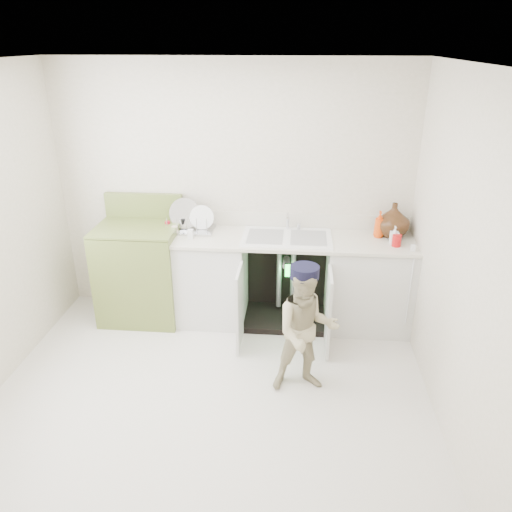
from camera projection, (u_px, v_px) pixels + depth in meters
The scene contains 5 objects.
ground at pixel (212, 393), 4.05m from camera, with size 3.50×3.50×0.00m, color #BAB1A3.
room_shell at pixel (205, 251), 3.55m from camera, with size 6.00×5.50×1.26m.
counter_run at pixel (289, 278), 4.91m from camera, with size 2.44×1.02×1.23m.
avocado_stove at pixel (141, 271), 5.00m from camera, with size 0.79×0.65×1.22m.
repair_worker at pixel (306, 330), 3.91m from camera, with size 0.59×0.96×1.08m.
Camera 1 is at (0.65, -3.22, 2.64)m, focal length 35.00 mm.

